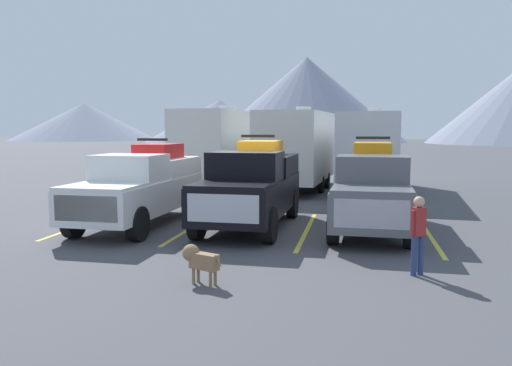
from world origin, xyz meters
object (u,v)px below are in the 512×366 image
at_px(camper_trailer_c, 372,147).
at_px(person_b, 418,230).
at_px(pickup_truck_a, 142,185).
at_px(camper_trailer_a, 220,145).
at_px(pickup_truck_c, 372,188).
at_px(dog, 198,258).
at_px(camper_trailer_b, 299,146).
at_px(pickup_truck_b, 252,185).

xyz_separation_m(camper_trailer_c, person_b, (0.54, -13.55, -1.10)).
height_order(pickup_truck_a, camper_trailer_a, camper_trailer_a).
height_order(pickup_truck_c, camper_trailer_a, camper_trailer_a).
bearing_deg(pickup_truck_a, pickup_truck_c, 4.62).
distance_m(camper_trailer_c, dog, 15.37).
xyz_separation_m(pickup_truck_c, camper_trailer_a, (-6.76, 8.83, 0.89)).
relative_size(camper_trailer_a, dog, 9.86).
relative_size(camper_trailer_c, dog, 10.93).
bearing_deg(camper_trailer_b, person_b, -74.34).
bearing_deg(dog, camper_trailer_c, 76.77).
distance_m(camper_trailer_b, camper_trailer_c, 3.31).
relative_size(pickup_truck_b, camper_trailer_c, 0.63).
bearing_deg(camper_trailer_a, camper_trailer_b, 4.17).
bearing_deg(dog, pickup_truck_a, 122.36).
bearing_deg(pickup_truck_c, pickup_truck_b, -176.32).
relative_size(person_b, dog, 1.89).
bearing_deg(person_b, pickup_truck_c, 99.45).
bearing_deg(pickup_truck_c, camper_trailer_b, 108.68).
relative_size(pickup_truck_a, pickup_truck_c, 1.01).
height_order(camper_trailer_c, dog, camper_trailer_c).
relative_size(camper_trailer_a, camper_trailer_c, 0.90).
bearing_deg(camper_trailer_a, dog, -76.71).
xyz_separation_m(camper_trailer_b, camper_trailer_c, (3.31, -0.16, -0.04)).
relative_size(camper_trailer_c, person_b, 5.79).
relative_size(camper_trailer_a, person_b, 5.23).
distance_m(pickup_truck_b, person_b, 6.08).
relative_size(pickup_truck_b, person_b, 3.65).
xyz_separation_m(pickup_truck_b, camper_trailer_b, (0.34, 9.32, 0.81)).
distance_m(pickup_truck_b, dog, 5.77).
bearing_deg(dog, camper_trailer_a, 103.29).
bearing_deg(pickup_truck_b, camper_trailer_c, 68.28).
xyz_separation_m(pickup_truck_a, pickup_truck_b, (3.27, 0.32, 0.05)).
height_order(pickup_truck_b, person_b, pickup_truck_b).
bearing_deg(person_b, dog, -161.78).
height_order(camper_trailer_a, person_b, camper_trailer_a).
distance_m(camper_trailer_b, person_b, 14.29).
bearing_deg(camper_trailer_c, camper_trailer_b, 177.28).
xyz_separation_m(camper_trailer_a, dog, (3.49, -14.77, -1.60)).
relative_size(pickup_truck_a, camper_trailer_c, 0.65).
bearing_deg(camper_trailer_c, dog, -103.23).
bearing_deg(pickup_truck_b, camper_trailer_b, 87.90).
distance_m(camper_trailer_a, camper_trailer_b, 3.69).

